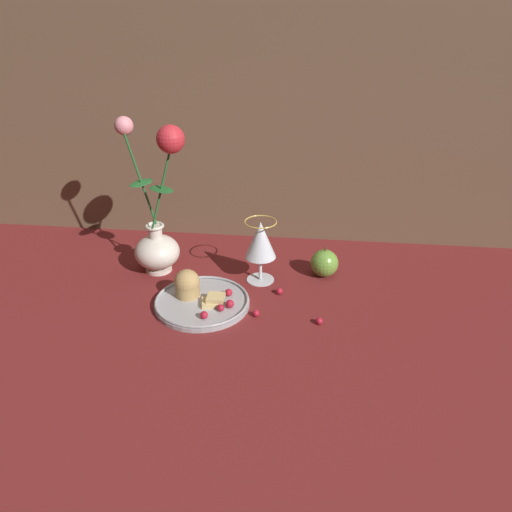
% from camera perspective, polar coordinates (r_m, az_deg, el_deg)
% --- Properties ---
extents(ground_plane, '(2.40, 2.40, 0.00)m').
position_cam_1_polar(ground_plane, '(1.20, -3.08, -3.68)').
color(ground_plane, maroon).
rests_on(ground_plane, ground).
extents(wall_back, '(2.40, 0.04, 1.20)m').
position_cam_1_polar(wall_back, '(1.34, -1.37, 26.72)').
color(wall_back, brown).
rests_on(wall_back, ground_plane).
extents(vase, '(0.17, 0.11, 0.38)m').
position_cam_1_polar(vase, '(1.24, -11.20, 3.21)').
color(vase, silver).
rests_on(vase, ground_plane).
extents(plate_with_pastries, '(0.22, 0.22, 0.07)m').
position_cam_1_polar(plate_with_pastries, '(1.14, -6.60, -4.67)').
color(plate_with_pastries, '#A3A3A8').
rests_on(plate_with_pastries, ground_plane).
extents(wine_glass, '(0.08, 0.08, 0.16)m').
position_cam_1_polar(wine_glass, '(1.18, 0.52, 1.62)').
color(wine_glass, silver).
rests_on(wine_glass, ground_plane).
extents(apple_beside_vase, '(0.07, 0.07, 0.08)m').
position_cam_1_polar(apple_beside_vase, '(1.24, 7.82, -0.81)').
color(apple_beside_vase, '#669938').
rests_on(apple_beside_vase, ground_plane).
extents(berry_near_plate, '(0.02, 0.02, 0.02)m').
position_cam_1_polar(berry_near_plate, '(1.08, 7.23, -7.38)').
color(berry_near_plate, '#AD192D').
rests_on(berry_near_plate, ground_plane).
extents(berry_front_center, '(0.02, 0.02, 0.02)m').
position_cam_1_polar(berry_front_center, '(1.09, 0.01, -6.57)').
color(berry_front_center, '#AD192D').
rests_on(berry_front_center, ground_plane).
extents(berry_by_glass_stem, '(0.02, 0.02, 0.02)m').
position_cam_1_polar(berry_by_glass_stem, '(1.17, 2.69, -4.03)').
color(berry_by_glass_stem, '#AD192D').
rests_on(berry_by_glass_stem, ground_plane).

